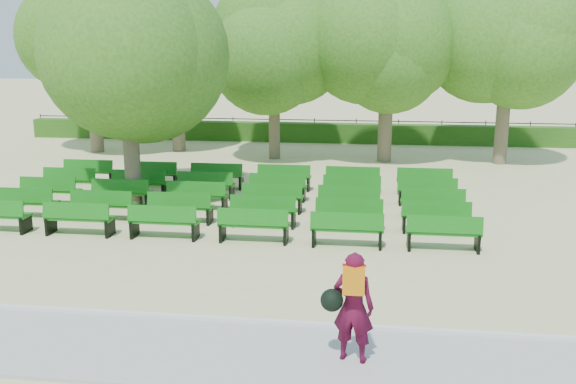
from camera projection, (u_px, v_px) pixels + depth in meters
The scene contains 9 objects.
ground at pixel (229, 221), 17.27m from camera, with size 120.00×120.00×0.00m, color #C5BF83.
paving at pixel (126, 347), 10.12m from camera, with size 30.00×2.20×0.06m, color #A6A6A2.
curb at pixel (151, 316), 11.23m from camera, with size 30.00×0.12×0.10m, color silver.
hedge at pixel (293, 132), 30.66m from camera, with size 26.00×0.70×0.90m, color #295917.
fence at pixel (294, 140), 31.15m from camera, with size 26.00×0.10×1.02m, color black, non-canonical shape.
tree_line at pixel (281, 156), 26.91m from camera, with size 21.80×6.80×7.04m, color #3C711E, non-canonical shape.
bench_array at pixel (234, 208), 18.31m from camera, with size 1.72×0.56×1.08m.
tree_among at pixel (126, 49), 17.75m from camera, with size 4.84×4.84×6.72m.
person at pixel (352, 305), 9.47m from camera, with size 0.83×0.54×1.70m.
Camera 1 is at (3.74, -16.27, 4.77)m, focal length 40.00 mm.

